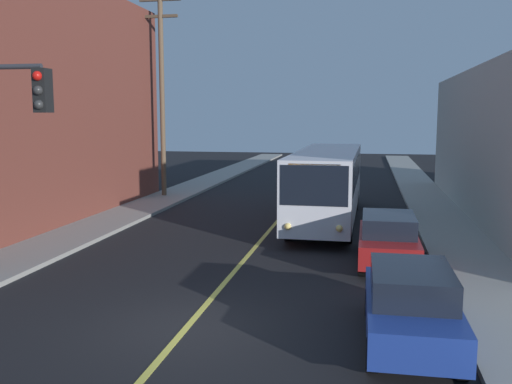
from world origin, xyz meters
TOP-DOWN VIEW (x-y plane):
  - ground_plane at (0.00, 0.00)m, footprint 120.00×120.00m
  - sidewalk_left at (-7.25, 10.00)m, footprint 2.50×90.00m
  - sidewalk_right at (7.25, 10.00)m, footprint 2.50×90.00m
  - lane_stripe_center at (0.00, 15.00)m, footprint 0.16×60.00m
  - city_bus at (2.20, 13.52)m, footprint 2.68×12.18m
  - parked_car_blue at (4.86, 0.04)m, footprint 1.86×4.42m
  - parked_car_red at (4.62, 6.44)m, footprint 1.83×4.40m
  - utility_pole_mid at (-7.61, 19.24)m, footprint 2.40×0.28m

SIDE VIEW (x-z plane):
  - ground_plane at x=0.00m, z-range 0.00..0.00m
  - lane_stripe_center at x=0.00m, z-range 0.00..0.01m
  - sidewalk_left at x=-7.25m, z-range 0.00..0.15m
  - sidewalk_right at x=7.25m, z-range 0.00..0.15m
  - parked_car_blue at x=4.86m, z-range 0.03..1.65m
  - parked_car_red at x=4.62m, z-range 0.03..1.65m
  - city_bus at x=2.20m, z-range 0.22..3.42m
  - utility_pole_mid at x=-7.61m, z-range 0.68..12.24m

